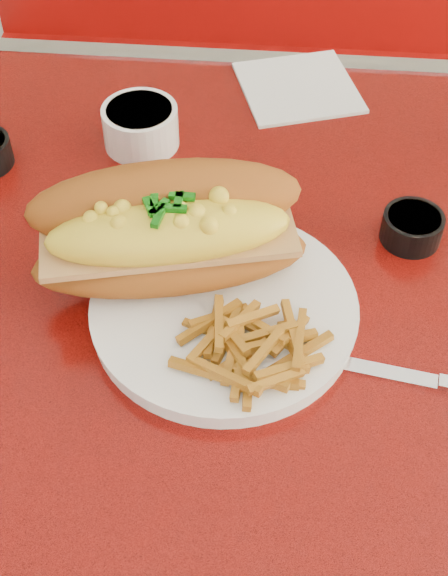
# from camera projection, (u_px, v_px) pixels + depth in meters

# --- Properties ---
(diner_table) EXTENTS (1.23, 0.83, 0.77)m
(diner_table) POSITION_uv_depth(u_px,v_px,m) (273.00, 394.00, 0.87)
(diner_table) COLOR red
(diner_table) RESTS_ON ground
(booth_bench_far) EXTENTS (1.20, 0.51, 0.90)m
(booth_bench_far) POSITION_uv_depth(u_px,v_px,m) (285.00, 156.00, 1.65)
(booth_bench_far) COLOR #960C0A
(booth_bench_far) RESTS_ON ground
(dinner_plate) EXTENTS (0.26, 0.26, 0.02)m
(dinner_plate) POSITION_uv_depth(u_px,v_px,m) (224.00, 310.00, 0.73)
(dinner_plate) COLOR white
(dinner_plate) RESTS_ON diner_table
(mac_hoagie) EXTENTS (0.27, 0.18, 0.11)m
(mac_hoagie) POSITION_uv_depth(u_px,v_px,m) (168.00, 230.00, 0.72)
(mac_hoagie) COLOR #A1551A
(mac_hoagie) RESTS_ON dinner_plate
(fries_pile) EXTENTS (0.10, 0.09, 0.03)m
(fries_pile) POSITION_uv_depth(u_px,v_px,m) (252.00, 344.00, 0.67)
(fries_pile) COLOR #C38121
(fries_pile) RESTS_ON dinner_plate
(fork) EXTENTS (0.03, 0.13, 0.00)m
(fork) POSITION_uv_depth(u_px,v_px,m) (281.00, 289.00, 0.73)
(fork) COLOR silver
(fork) RESTS_ON dinner_plate
(gravy_ramekin) EXTENTS (0.11, 0.11, 0.05)m
(gravy_ramekin) POSITION_uv_depth(u_px,v_px,m) (141.00, 125.00, 0.89)
(gravy_ramekin) COLOR white
(gravy_ramekin) RESTS_ON diner_table
(sauce_cup_right) EXTENTS (0.08, 0.08, 0.03)m
(sauce_cup_right) POSITION_uv_depth(u_px,v_px,m) (412.00, 226.00, 0.79)
(sauce_cup_right) COLOR black
(sauce_cup_right) RESTS_ON diner_table
(knife) EXTENTS (0.19, 0.04, 0.01)m
(knife) POSITION_uv_depth(u_px,v_px,m) (428.00, 380.00, 0.68)
(knife) COLOR silver
(knife) RESTS_ON diner_table
(paper_napkin) EXTENTS (0.17, 0.17, 0.00)m
(paper_napkin) POSITION_uv_depth(u_px,v_px,m) (298.00, 87.00, 0.97)
(paper_napkin) COLOR white
(paper_napkin) RESTS_ON diner_table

